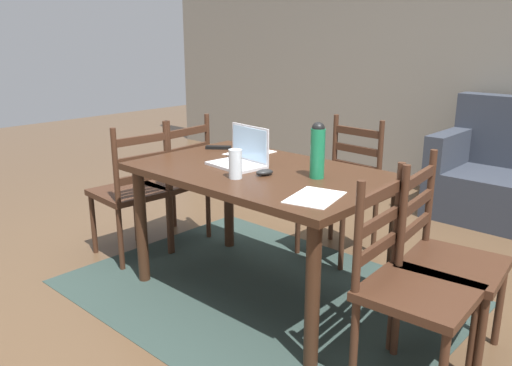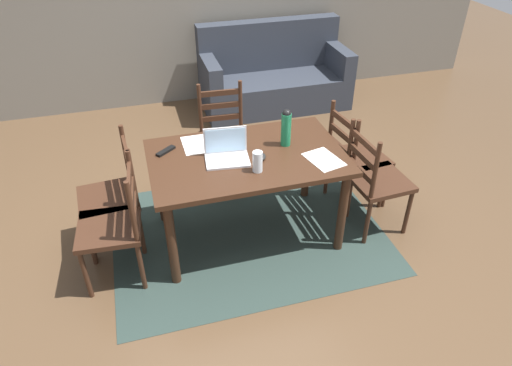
{
  "view_description": "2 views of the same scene",
  "coord_description": "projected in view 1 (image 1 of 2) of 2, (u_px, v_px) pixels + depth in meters",
  "views": [
    {
      "loc": [
        1.9,
        -2.1,
        1.5
      ],
      "look_at": [
        -0.06,
        0.02,
        0.67
      ],
      "focal_mm": 36.41,
      "sensor_mm": 36.0,
      "label": 1
    },
    {
      "loc": [
        -0.75,
        -2.86,
        2.58
      ],
      "look_at": [
        0.04,
        -0.12,
        0.59
      ],
      "focal_mm": 32.32,
      "sensor_mm": 36.0,
      "label": 2
    }
  ],
  "objects": [
    {
      "name": "paper_stack_left",
      "position": [
        315.0,
        197.0,
        2.43
      ],
      "size": [
        0.27,
        0.34,
        0.0
      ],
      "primitive_type": "cube",
      "rotation": [
        0.0,
        0.0,
        0.23
      ],
      "color": "white",
      "rests_on": "dining_table"
    },
    {
      "name": "laptop",
      "position": [
        242.0,
        155.0,
        3.02
      ],
      "size": [
        0.34,
        0.26,
        0.23
      ],
      "color": "silver",
      "rests_on": "dining_table"
    },
    {
      "name": "chair_left_near",
      "position": [
        132.0,
        192.0,
        3.55
      ],
      "size": [
        0.47,
        0.47,
        0.95
      ],
      "color": "#3D2316",
      "rests_on": "ground"
    },
    {
      "name": "chair_right_near",
      "position": [
        410.0,
        287.0,
        2.21
      ],
      "size": [
        0.47,
        0.47,
        0.95
      ],
      "color": "#3D2316",
      "rests_on": "ground"
    },
    {
      "name": "area_rug",
      "position": [
        261.0,
        292.0,
        3.14
      ],
      "size": [
        2.22,
        1.67,
        0.01
      ],
      "primitive_type": "cube",
      "color": "#283833",
      "rests_on": "ground"
    },
    {
      "name": "water_bottle",
      "position": [
        318.0,
        149.0,
        2.72
      ],
      "size": [
        0.08,
        0.08,
        0.3
      ],
      "color": "#197247",
      "rests_on": "dining_table"
    },
    {
      "name": "tv_remote",
      "position": [
        218.0,
        147.0,
        3.46
      ],
      "size": [
        0.16,
        0.14,
        0.02
      ],
      "primitive_type": "cube",
      "rotation": [
        0.0,
        0.0,
        2.24
      ],
      "color": "black",
      "rests_on": "dining_table"
    },
    {
      "name": "drinking_glass",
      "position": [
        235.0,
        164.0,
        2.73
      ],
      "size": [
        0.07,
        0.07,
        0.16
      ],
      "primitive_type": "cylinder",
      "color": "silver",
      "rests_on": "dining_table"
    },
    {
      "name": "dining_table",
      "position": [
        261.0,
        187.0,
        2.95
      ],
      "size": [
        1.47,
        0.91,
        0.77
      ],
      "color": "#382114",
      "rests_on": "ground"
    },
    {
      "name": "ground_plane",
      "position": [
        261.0,
        292.0,
        3.14
      ],
      "size": [
        14.0,
        14.0,
        0.0
      ],
      "primitive_type": "plane",
      "color": "brown"
    },
    {
      "name": "paper_stack_right",
      "position": [
        250.0,
        153.0,
        3.33
      ],
      "size": [
        0.21,
        0.3,
        0.0
      ],
      "primitive_type": "cube",
      "rotation": [
        0.0,
        0.0,
        0.01
      ],
      "color": "white",
      "rests_on": "dining_table"
    },
    {
      "name": "wall_back",
      "position": [
        468.0,
        51.0,
        4.78
      ],
      "size": [
        8.0,
        0.12,
        2.7
      ],
      "primitive_type": "cube",
      "color": "slate",
      "rests_on": "ground"
    },
    {
      "name": "chair_far_head",
      "position": [
        341.0,
        190.0,
        3.59
      ],
      "size": [
        0.46,
        0.46,
        0.95
      ],
      "color": "#3D2316",
      "rests_on": "ground"
    },
    {
      "name": "computer_mouse",
      "position": [
        265.0,
        172.0,
        2.81
      ],
      "size": [
        0.09,
        0.11,
        0.03
      ],
      "primitive_type": "ellipsoid",
      "rotation": [
        0.0,
        0.0,
        -0.34
      ],
      "color": "black",
      "rests_on": "dining_table"
    },
    {
      "name": "chair_right_far",
      "position": [
        445.0,
        261.0,
        2.47
      ],
      "size": [
        0.49,
        0.49,
        0.95
      ],
      "color": "#3D2316",
      "rests_on": "ground"
    },
    {
      "name": "chair_left_far",
      "position": [
        175.0,
        181.0,
        3.81
      ],
      "size": [
        0.47,
        0.47,
        0.95
      ],
      "color": "#3D2316",
      "rests_on": "ground"
    }
  ]
}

